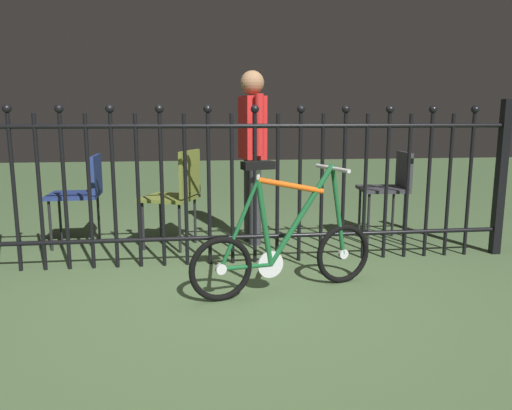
{
  "coord_description": "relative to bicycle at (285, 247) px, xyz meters",
  "views": [
    {
      "loc": [
        -0.24,
        -3.06,
        1.14
      ],
      "look_at": [
        0.17,
        0.2,
        0.55
      ],
      "focal_mm": 34.31,
      "sensor_mm": 36.0,
      "label": 1
    }
  ],
  "objects": [
    {
      "name": "chair_olive",
      "position": [
        -0.73,
        1.22,
        0.21
      ],
      "size": [
        0.56,
        0.56,
        0.86
      ],
      "color": "black",
      "rests_on": "ground"
    },
    {
      "name": "iron_fence",
      "position": [
        -0.41,
        0.68,
        0.35
      ],
      "size": [
        4.62,
        0.07,
        1.29
      ],
      "color": "black",
      "rests_on": "ground"
    },
    {
      "name": "chair_charcoal",
      "position": [
        1.21,
        1.21,
        0.22
      ],
      "size": [
        0.44,
        0.44,
        0.83
      ],
      "color": "black",
      "rests_on": "ground"
    },
    {
      "name": "chair_navy",
      "position": [
        -1.57,
        1.42,
        0.2
      ],
      "size": [
        0.45,
        0.44,
        0.81
      ],
      "color": "black",
      "rests_on": "ground"
    },
    {
      "name": "ground_plane",
      "position": [
        -0.33,
        0.01,
        -0.31
      ],
      "size": [
        20.0,
        20.0,
        0.0
      ],
      "primitive_type": "plane",
      "color": "#49623C"
    },
    {
      "name": "bicycle",
      "position": [
        0.0,
        0.0,
        0.0
      ],
      "size": [
        1.27,
        0.48,
        0.87
      ],
      "color": "black",
      "rests_on": "ground"
    },
    {
      "name": "person_visitor",
      "position": [
        -0.06,
        1.31,
        0.61
      ],
      "size": [
        0.23,
        0.47,
        1.54
      ],
      "color": "#2D2D33",
      "rests_on": "ground"
    }
  ]
}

